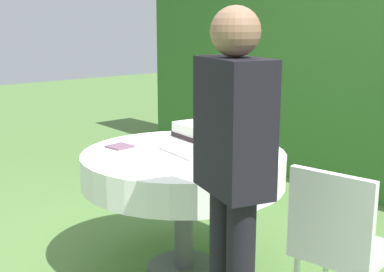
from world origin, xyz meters
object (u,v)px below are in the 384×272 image
Objects in this scene: cake_table at (184,169)px; serving_plate_right at (150,140)px; serving_plate_near at (212,138)px; standing_person at (233,173)px; wedding_cake at (202,139)px; serving_plate_left at (237,165)px; garden_chair at (338,241)px; serving_plate_far at (209,173)px; napkin_stack at (120,146)px.

serving_plate_right reaches higher than cake_table.
standing_person is at bearing -37.98° from serving_plate_near.
wedding_cake is at bearing 9.13° from serving_plate_right.
standing_person reaches higher than serving_plate_near.
serving_plate_left is 0.15× the size of garden_chair.
napkin_stack is (-0.78, -0.06, 0.00)m from serving_plate_far.
serving_plate_far is 0.16× the size of garden_chair.
serving_plate_far is at bearing -13.61° from serving_plate_right.
garden_chair reaches higher than cake_table.
serving_plate_near is 0.99× the size of serving_plate_left.
serving_plate_far is (0.43, -0.18, 0.11)m from cake_table.
serving_plate_far is 1.06× the size of serving_plate_left.
serving_plate_far and serving_plate_left have the same top height.
serving_plate_left is 0.71m from standing_person.
serving_plate_far is 0.22m from serving_plate_left.
napkin_stack is at bearing 169.97° from standing_person.
garden_chair reaches higher than serving_plate_far.
wedding_cake reaches higher than cake_table.
serving_plate_near and napkin_stack have the same top height.
serving_plate_right is at bearing 96.24° from napkin_stack.
napkin_stack is at bearing -168.05° from garden_chair.
serving_plate_far is 1.34× the size of serving_plate_right.
garden_chair is at bearing -1.33° from wedding_cake.
cake_table is 0.48m from serving_plate_far.
serving_plate_right is (-0.38, 0.02, 0.11)m from cake_table.
serving_plate_near reaches higher than cake_table.
cake_table is 0.77× the size of standing_person.
serving_plate_near is at bearing 150.00° from serving_plate_left.
standing_person is (0.47, -0.28, 0.16)m from serving_plate_far.
serving_plate_near is 0.93× the size of serving_plate_far.
garden_chair is (1.23, -0.31, -0.23)m from serving_plate_near.
serving_plate_near is 1.36m from standing_person.
serving_plate_near and serving_plate_right have the same top height.
serving_plate_near is 0.15× the size of garden_chair.
serving_plate_near is 0.08× the size of standing_person.
standing_person is (1.25, -0.22, 0.16)m from napkin_stack.
cake_table is 3.34× the size of wedding_cake.
napkin_stack is 1.47m from garden_chair.
wedding_cake is 3.42× the size of serving_plate_right.
garden_chair is (1.42, 0.30, -0.23)m from napkin_stack.
cake_table is 0.42m from serving_plate_near.
serving_plate_far is at bearing -86.46° from serving_plate_left.
standing_person is at bearing -107.90° from garden_chair.
serving_plate_left is 0.09× the size of standing_person.
standing_person is at bearing -26.77° from cake_table.
cake_table is at bearing 33.77° from napkin_stack.
cake_table is at bearing 153.23° from standing_person.
garden_chair is at bearing 3.57° from cake_table.
standing_person reaches higher than wedding_cake.
serving_plate_far and napkin_stack have the same top height.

